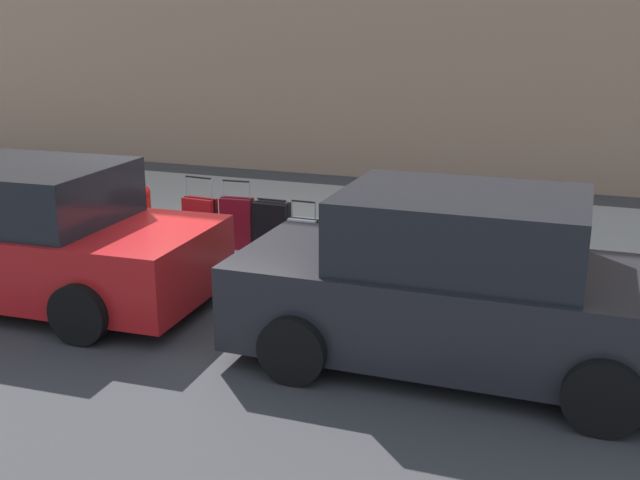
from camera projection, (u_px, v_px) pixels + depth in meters
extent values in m
plane|color=#333335|center=(195.00, 270.00, 9.96)|extent=(40.00, 40.00, 0.00)
cube|color=gray|center=(272.00, 219.00, 12.19)|extent=(18.00, 5.00, 0.14)
cube|color=maroon|center=(498.00, 253.00, 9.10)|extent=(0.47, 0.25, 0.66)
cube|color=black|center=(498.00, 253.00, 9.10)|extent=(0.47, 0.06, 0.68)
cylinder|color=gray|center=(518.00, 217.00, 8.91)|extent=(0.02, 0.02, 0.27)
cylinder|color=gray|center=(484.00, 214.00, 9.02)|extent=(0.02, 0.02, 0.27)
cylinder|color=black|center=(502.00, 204.00, 8.93)|extent=(0.40, 0.04, 0.02)
cylinder|color=black|center=(514.00, 279.00, 9.12)|extent=(0.04, 0.02, 0.04)
cylinder|color=black|center=(480.00, 276.00, 9.24)|extent=(0.04, 0.02, 0.04)
cube|color=red|center=(458.00, 243.00, 9.34)|extent=(0.43, 0.24, 0.76)
cube|color=black|center=(458.00, 243.00, 9.34)|extent=(0.43, 0.07, 0.77)
cylinder|color=gray|center=(475.00, 212.00, 9.17)|extent=(0.02, 0.02, 0.04)
cylinder|color=gray|center=(445.00, 210.00, 9.27)|extent=(0.02, 0.02, 0.04)
cylinder|color=black|center=(460.00, 210.00, 9.22)|extent=(0.36, 0.05, 0.02)
cylinder|color=black|center=(472.00, 272.00, 9.38)|extent=(0.05, 0.02, 0.04)
cylinder|color=black|center=(442.00, 269.00, 9.49)|extent=(0.05, 0.02, 0.04)
cube|color=navy|center=(417.00, 239.00, 9.53)|extent=(0.52, 0.29, 0.73)
cube|color=black|center=(417.00, 239.00, 9.53)|extent=(0.51, 0.08, 0.75)
cylinder|color=gray|center=(436.00, 201.00, 9.33)|extent=(0.02, 0.02, 0.30)
cylinder|color=gray|center=(401.00, 198.00, 9.45)|extent=(0.02, 0.02, 0.30)
cylinder|color=black|center=(419.00, 188.00, 9.34)|extent=(0.44, 0.05, 0.02)
cylinder|color=black|center=(434.00, 267.00, 9.57)|extent=(0.05, 0.02, 0.04)
cylinder|color=black|center=(398.00, 264.00, 9.69)|extent=(0.05, 0.02, 0.04)
cube|color=#0F606B|center=(374.00, 235.00, 9.67)|extent=(0.49, 0.26, 0.77)
cube|color=black|center=(374.00, 235.00, 9.67)|extent=(0.49, 0.08, 0.78)
cylinder|color=gray|center=(391.00, 205.00, 9.51)|extent=(0.02, 0.02, 0.04)
cylinder|color=gray|center=(358.00, 203.00, 9.61)|extent=(0.02, 0.02, 0.04)
cylinder|color=black|center=(375.00, 202.00, 9.56)|extent=(0.42, 0.06, 0.02)
cylinder|color=black|center=(390.00, 263.00, 9.72)|extent=(0.05, 0.02, 0.04)
cylinder|color=black|center=(357.00, 260.00, 9.83)|extent=(0.05, 0.02, 0.04)
cube|color=#59601E|center=(338.00, 239.00, 9.86)|extent=(0.38, 0.24, 0.55)
cube|color=black|center=(338.00, 239.00, 9.86)|extent=(0.38, 0.07, 0.56)
cylinder|color=gray|center=(350.00, 212.00, 9.71)|extent=(0.02, 0.02, 0.20)
cylinder|color=gray|center=(326.00, 210.00, 9.79)|extent=(0.02, 0.02, 0.20)
cylinder|color=black|center=(338.00, 204.00, 9.72)|extent=(0.31, 0.05, 0.02)
cylinder|color=black|center=(350.00, 259.00, 9.89)|extent=(0.05, 0.02, 0.04)
cylinder|color=black|center=(326.00, 257.00, 9.97)|extent=(0.05, 0.02, 0.04)
cube|color=#9EA0A8|center=(304.00, 239.00, 9.92)|extent=(0.39, 0.19, 0.53)
cube|color=black|center=(304.00, 239.00, 9.92)|extent=(0.39, 0.04, 0.55)
cylinder|color=gray|center=(315.00, 211.00, 9.75)|extent=(0.02, 0.02, 0.23)
cylinder|color=gray|center=(292.00, 209.00, 9.87)|extent=(0.02, 0.02, 0.23)
cylinder|color=black|center=(303.00, 202.00, 9.78)|extent=(0.32, 0.03, 0.02)
cylinder|color=black|center=(316.00, 258.00, 9.93)|extent=(0.04, 0.02, 0.04)
cylinder|color=black|center=(292.00, 255.00, 10.04)|extent=(0.04, 0.02, 0.04)
cube|color=black|center=(272.00, 228.00, 10.16)|extent=(0.48, 0.24, 0.68)
cube|color=black|center=(272.00, 228.00, 10.16)|extent=(0.49, 0.05, 0.70)
cylinder|color=gray|center=(286.00, 203.00, 9.98)|extent=(0.02, 0.02, 0.04)
cylinder|color=gray|center=(258.00, 200.00, 10.13)|extent=(0.02, 0.02, 0.04)
cylinder|color=black|center=(272.00, 200.00, 10.05)|extent=(0.42, 0.03, 0.02)
cylinder|color=black|center=(287.00, 252.00, 10.17)|extent=(0.04, 0.02, 0.04)
cylinder|color=black|center=(258.00, 249.00, 10.32)|extent=(0.04, 0.02, 0.04)
cube|color=maroon|center=(237.00, 223.00, 10.33)|extent=(0.45, 0.23, 0.70)
cube|color=black|center=(237.00, 223.00, 10.33)|extent=(0.45, 0.07, 0.72)
cylinder|color=gray|center=(250.00, 190.00, 10.15)|extent=(0.02, 0.02, 0.24)
cylinder|color=gray|center=(223.00, 189.00, 10.25)|extent=(0.02, 0.02, 0.24)
cylinder|color=black|center=(236.00, 181.00, 10.17)|extent=(0.38, 0.06, 0.02)
cylinder|color=black|center=(251.00, 248.00, 10.37)|extent=(0.05, 0.02, 0.04)
cylinder|color=black|center=(225.00, 245.00, 10.47)|extent=(0.05, 0.02, 0.04)
cube|color=red|center=(200.00, 222.00, 10.42)|extent=(0.48, 0.23, 0.68)
cube|color=black|center=(200.00, 222.00, 10.42)|extent=(0.48, 0.07, 0.69)
cylinder|color=gray|center=(212.00, 189.00, 10.20)|extent=(0.02, 0.02, 0.29)
cylinder|color=gray|center=(186.00, 187.00, 10.37)|extent=(0.02, 0.02, 0.29)
cylinder|color=black|center=(198.00, 178.00, 10.25)|extent=(0.41, 0.06, 0.02)
cylinder|color=black|center=(214.00, 246.00, 10.42)|extent=(0.05, 0.02, 0.04)
cylinder|color=black|center=(189.00, 243.00, 10.59)|extent=(0.05, 0.02, 0.04)
cylinder|color=red|center=(145.00, 217.00, 10.79)|extent=(0.20, 0.20, 0.62)
sphere|color=red|center=(143.00, 193.00, 10.69)|extent=(0.21, 0.21, 0.21)
cylinder|color=red|center=(135.00, 214.00, 10.83)|extent=(0.09, 0.10, 0.09)
cylinder|color=red|center=(154.00, 216.00, 10.73)|extent=(0.09, 0.10, 0.09)
cylinder|color=#333338|center=(105.00, 214.00, 10.83)|extent=(0.14, 0.14, 0.70)
cube|color=black|center=(458.00, 305.00, 7.13)|extent=(4.23, 1.83, 0.82)
cube|color=black|center=(462.00, 229.00, 6.92)|extent=(2.21, 1.67, 0.67)
cylinder|color=black|center=(294.00, 349.00, 6.81)|extent=(0.64, 0.23, 0.64)
cylinder|color=black|center=(354.00, 285.00, 8.44)|extent=(0.64, 0.23, 0.64)
cylinder|color=black|center=(603.00, 396.00, 5.96)|extent=(0.64, 0.23, 0.64)
cylinder|color=black|center=(603.00, 315.00, 7.59)|extent=(0.64, 0.23, 0.64)
cube|color=#AD1619|center=(21.00, 251.00, 8.83)|extent=(4.65, 2.05, 0.78)
cube|color=black|center=(14.00, 191.00, 8.63)|extent=(2.45, 1.80, 0.64)
cylinder|color=black|center=(81.00, 313.00, 7.64)|extent=(0.65, 0.25, 0.64)
cylinder|color=black|center=(170.00, 260.00, 9.34)|extent=(0.65, 0.25, 0.64)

